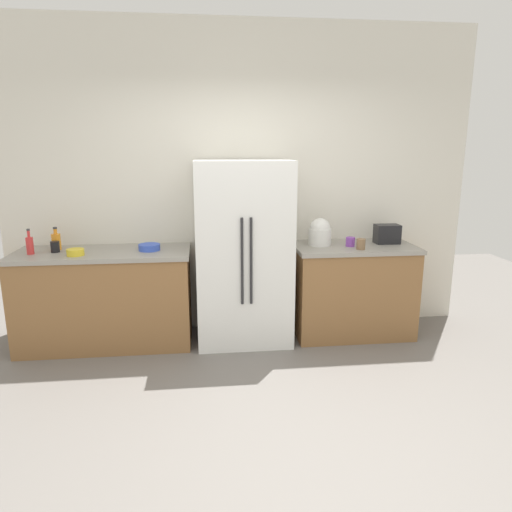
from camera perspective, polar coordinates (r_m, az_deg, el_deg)
The scene contains 14 objects.
ground_plane at distance 3.38m, azimuth 1.00°, elevation -19.82°, with size 9.30×9.30×0.00m, color slate.
kitchen_back_panel at distance 4.68m, azimuth -1.88°, elevation 9.22°, with size 4.65×0.10×3.02m, color silver.
counter_left at distance 4.59m, azimuth -18.10°, elevation -4.95°, with size 1.60×0.67×0.91m.
counter_right at distance 4.72m, azimuth 11.80°, elevation -4.07°, with size 1.18×0.67×0.91m.
refrigerator at distance 4.38m, azimuth -1.59°, elevation 0.40°, with size 0.89×0.69×1.73m.
toaster at distance 4.76m, azimuth 15.92°, elevation 2.64°, with size 0.24×0.15×0.19m, color black.
rice_cooker at distance 4.53m, azimuth 7.92°, elevation 2.89°, with size 0.22×0.22×0.27m.
bottle_a at distance 4.58m, azimuth -26.22°, elevation 1.24°, with size 0.06×0.06×0.23m.
bottle_b at distance 4.68m, azimuth -23.50°, elevation 1.70°, with size 0.08×0.08×0.21m.
cup_a at distance 4.42m, azimuth 12.86°, elevation 1.45°, with size 0.08×0.08×0.10m, color brown.
cup_b at distance 4.54m, azimuth 11.61°, elevation 1.74°, with size 0.09×0.09×0.09m, color purple.
cup_c at distance 4.58m, azimuth -23.62°, elevation 1.05°, with size 0.08×0.08×0.10m, color black.
bowl_a at distance 4.38m, azimuth -21.46°, elevation 0.45°, with size 0.15×0.15×0.06m, color yellow.
bowl_b at distance 4.39m, azimuth -13.07°, elevation 1.07°, with size 0.20×0.20×0.06m, color blue.
Camera 1 is at (-0.37, -2.80, 1.85)m, focal length 32.30 mm.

